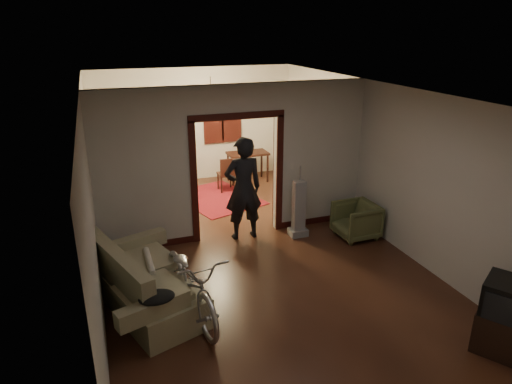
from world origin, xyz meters
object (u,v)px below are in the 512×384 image
desk (248,167)px  sofa (145,276)px  bicycle (191,282)px  armchair (356,220)px  locker (142,157)px  person (243,189)px

desk → sofa: bearing=-124.5°
bicycle → desk: 5.70m
bicycle → armchair: 3.65m
sofa → armchair: (3.94, 0.97, -0.14)m
locker → desk: size_ratio=1.61×
bicycle → person: size_ratio=0.99×
armchair → person: person is taller
sofa → locker: bearing=64.8°
sofa → desk: 5.63m
bicycle → desk: bearing=56.0°
bicycle → locker: bearing=82.4°
person → bicycle: bearing=55.2°
sofa → bicycle: (0.56, -0.41, 0.03)m
sofa → bicycle: bicycle is taller
person → desk: bearing=-110.4°
armchair → desk: bearing=-168.5°
desk → locker: bearing=171.5°
armchair → desk: size_ratio=0.73×
person → locker: size_ratio=1.19×
locker → sofa: bearing=-79.2°
bicycle → person: person is taller
sofa → person: person is taller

